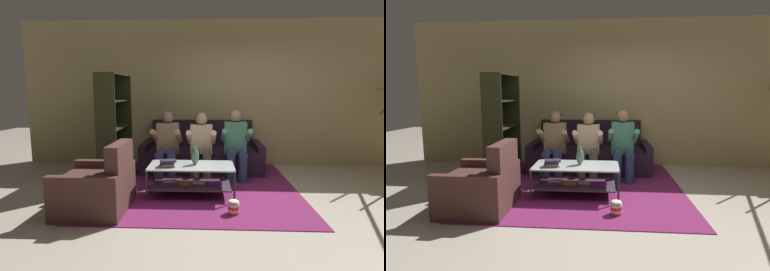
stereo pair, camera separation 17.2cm
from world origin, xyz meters
TOP-DOWN VIEW (x-y plane):
  - ground at (0.00, 0.00)m, footprint 16.80×16.80m
  - back_partition at (0.00, 2.46)m, footprint 8.40×0.12m
  - couch at (-0.55, 1.95)m, footprint 2.24×0.96m
  - person_seated_left at (-1.14, 1.37)m, footprint 0.50×0.58m
  - person_seated_middle at (-0.55, 1.37)m, footprint 0.50×0.58m
  - person_seated_right at (0.03, 1.37)m, footprint 0.50×0.58m
  - coffee_table at (-0.68, 0.48)m, footprint 1.22×0.64m
  - area_rug at (-0.62, 1.08)m, footprint 3.05×3.41m
  - vase at (-0.63, 0.51)m, footprint 0.11×0.11m
  - book_stack at (-1.01, 0.36)m, footprint 0.26×0.20m
  - bookshelf at (-2.07, 1.29)m, footprint 0.35×1.11m
  - armchair at (-1.83, -0.13)m, footprint 0.82×0.92m
  - popcorn_tub at (-0.13, -0.19)m, footprint 0.14×0.14m

SIDE VIEW (x-z plane):
  - ground at x=0.00m, z-range 0.00..0.00m
  - area_rug at x=-0.62m, z-range 0.00..0.01m
  - popcorn_tub at x=-0.13m, z-range 0.00..0.19m
  - armchair at x=-1.83m, z-range -0.15..0.72m
  - couch at x=-0.55m, z-range -0.17..0.76m
  - coffee_table at x=-0.68m, z-range 0.07..0.52m
  - book_stack at x=-1.01m, z-range 0.45..0.55m
  - vase at x=-0.63m, z-range 0.44..0.70m
  - person_seated_middle at x=-0.55m, z-range 0.05..1.19m
  - person_seated_left at x=-1.14m, z-range 0.05..1.21m
  - person_seated_right at x=0.03m, z-range 0.05..1.24m
  - bookshelf at x=-2.07m, z-range -0.22..1.56m
  - back_partition at x=0.00m, z-range 0.00..2.90m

